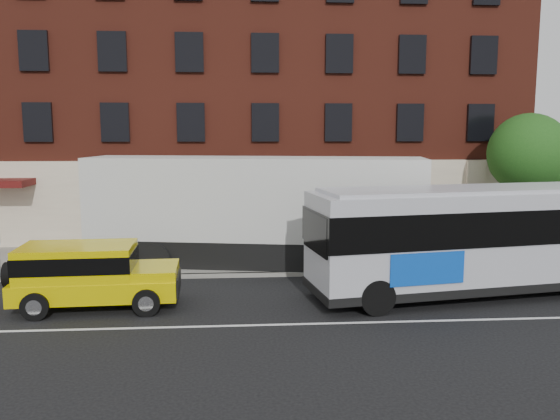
{
  "coord_description": "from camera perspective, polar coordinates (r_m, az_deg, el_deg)",
  "views": [
    {
      "loc": [
        0.49,
        -15.15,
        5.55
      ],
      "look_at": [
        1.99,
        5.5,
        2.65
      ],
      "focal_mm": 36.26,
      "sensor_mm": 36.0,
      "label": 1
    }
  ],
  "objects": [
    {
      "name": "ground",
      "position": [
        16.15,
        -5.76,
        -12.17
      ],
      "size": [
        120.0,
        120.0,
        0.0
      ],
      "primitive_type": "plane",
      "color": "black",
      "rests_on": "ground"
    },
    {
      "name": "sidewalk",
      "position": [
        24.77,
        -5.19,
        -4.82
      ],
      "size": [
        60.0,
        6.0,
        0.15
      ],
      "primitive_type": "cube",
      "color": "gray",
      "rests_on": "ground"
    },
    {
      "name": "kerb",
      "position": [
        21.86,
        -5.33,
        -6.56
      ],
      "size": [
        60.0,
        0.25,
        0.15
      ],
      "primitive_type": "cube",
      "color": "gray",
      "rests_on": "ground"
    },
    {
      "name": "lane_line",
      "position": [
        16.61,
        -5.71,
        -11.56
      ],
      "size": [
        60.0,
        0.12,
        0.01
      ],
      "primitive_type": "cube",
      "color": "silver",
      "rests_on": "ground"
    },
    {
      "name": "building",
      "position": [
        32.14,
        -5.12,
        11.57
      ],
      "size": [
        30.0,
        12.1,
        15.0
      ],
      "color": "#5F2216",
      "rests_on": "sidewalk"
    },
    {
      "name": "street_tree",
      "position": [
        27.9,
        23.84,
        4.95
      ],
      "size": [
        3.6,
        3.6,
        6.2
      ],
      "color": "#3C2E1E",
      "rests_on": "sidewalk"
    },
    {
      "name": "city_bus",
      "position": [
        20.76,
        21.62,
        -2.34
      ],
      "size": [
        13.74,
        5.0,
        3.69
      ],
      "color": "#AFAFB8",
      "rests_on": "ground"
    },
    {
      "name": "yellow_suv",
      "position": [
        18.82,
        -18.7,
        -5.93
      ],
      "size": [
        5.36,
        2.51,
        2.03
      ],
      "color": "#D9C500",
      "rests_on": "ground"
    },
    {
      "name": "shipping_container",
      "position": [
        23.0,
        -2.56,
        -0.34
      ],
      "size": [
        13.77,
        5.05,
        4.5
      ],
      "color": "black",
      "rests_on": "ground"
    }
  ]
}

